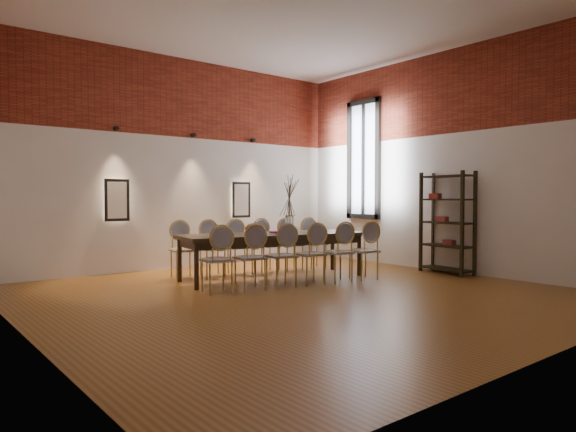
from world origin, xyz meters
TOP-DOWN VIEW (x-y plane):
  - floor at (0.00, 0.00)m, footprint 7.00×7.00m
  - ceiling at (0.00, 0.00)m, footprint 7.00×7.00m
  - wall_back at (0.00, 3.55)m, footprint 7.00×0.10m
  - wall_front at (0.00, -3.55)m, footprint 7.00×0.10m
  - wall_left at (-3.55, 0.00)m, footprint 0.10×7.00m
  - wall_right at (3.55, 0.00)m, footprint 0.10×7.00m
  - brick_band_back at (0.00, 3.48)m, footprint 7.00×0.02m
  - brick_band_right at (3.48, 0.00)m, footprint 0.02×7.00m
  - niche_left at (-1.30, 3.45)m, footprint 0.36×0.06m
  - niche_right at (1.30, 3.45)m, footprint 0.36×0.06m
  - spot_fixture_left at (-1.30, 3.42)m, footprint 0.08×0.10m
  - spot_fixture_mid at (0.20, 3.42)m, footprint 0.08×0.10m
  - spot_fixture_right at (1.60, 3.42)m, footprint 0.08×0.10m
  - window_glass at (3.46, 2.00)m, footprint 0.02×0.78m
  - window_frame at (3.44, 2.00)m, footprint 0.08×0.90m
  - window_mullion at (3.44, 2.00)m, footprint 0.06×0.06m
  - dining_table at (0.53, 1.31)m, footprint 3.20×1.51m
  - chair_near_a at (-0.87, 0.77)m, footprint 0.51×0.51m
  - chair_near_b at (-0.36, 0.68)m, footprint 0.51×0.51m
  - chair_near_c at (0.14, 0.59)m, footprint 0.51×0.51m
  - chair_near_d at (0.65, 0.50)m, footprint 0.51×0.51m
  - chair_near_e at (1.15, 0.41)m, footprint 0.51×0.51m
  - chair_near_f at (1.66, 0.33)m, footprint 0.51×0.51m
  - chair_far_a at (-0.60, 2.30)m, footprint 0.51×0.51m
  - chair_far_b at (-0.10, 2.21)m, footprint 0.51×0.51m
  - chair_far_c at (0.41, 2.12)m, footprint 0.51×0.51m
  - chair_far_d at (0.91, 2.03)m, footprint 0.51×0.51m
  - chair_far_e at (1.42, 1.94)m, footprint 0.51×0.51m
  - chair_far_f at (1.92, 1.85)m, footprint 0.51×0.51m
  - vase at (0.84, 1.26)m, footprint 0.14×0.14m
  - dried_branches at (0.84, 1.26)m, footprint 0.50×0.50m
  - bowl at (0.13, 1.33)m, footprint 0.24×0.24m
  - book at (0.68, 1.35)m, footprint 0.29×0.22m
  - shelving_rack at (3.28, -0.15)m, footprint 0.51×1.04m

SIDE VIEW (x-z plane):
  - floor at x=0.00m, z-range -0.02..0.00m
  - dining_table at x=0.53m, z-range 0.00..0.75m
  - chair_near_a at x=-0.87m, z-range 0.00..0.94m
  - chair_near_b at x=-0.36m, z-range 0.00..0.94m
  - chair_near_c at x=0.14m, z-range 0.00..0.94m
  - chair_near_d at x=0.65m, z-range 0.00..0.94m
  - chair_near_e at x=1.15m, z-range 0.00..0.94m
  - chair_near_f at x=1.66m, z-range 0.00..0.94m
  - chair_far_a at x=-0.60m, z-range 0.00..0.94m
  - chair_far_b at x=-0.10m, z-range 0.00..0.94m
  - chair_far_c at x=0.41m, z-range 0.00..0.94m
  - chair_far_d at x=0.91m, z-range 0.00..0.94m
  - chair_far_e at x=1.42m, z-range 0.00..0.94m
  - chair_far_f at x=1.92m, z-range 0.00..0.94m
  - book at x=0.68m, z-range 0.75..0.78m
  - bowl at x=0.13m, z-range 0.75..0.93m
  - vase at x=0.84m, z-range 0.75..1.05m
  - shelving_rack at x=3.28m, z-range 0.00..1.80m
  - niche_left at x=-1.30m, z-range 0.97..1.63m
  - niche_right at x=1.30m, z-range 0.97..1.63m
  - dried_branches at x=0.84m, z-range 1.00..1.70m
  - wall_back at x=0.00m, z-range 0.00..4.00m
  - wall_front at x=0.00m, z-range 0.00..4.00m
  - wall_left at x=-3.55m, z-range 0.00..4.00m
  - wall_right at x=3.55m, z-range 0.00..4.00m
  - window_glass at x=3.46m, z-range 0.96..3.34m
  - window_frame at x=3.44m, z-range 0.90..3.40m
  - window_mullion at x=3.44m, z-range 0.95..3.35m
  - spot_fixture_left at x=-1.30m, z-range 2.51..2.59m
  - spot_fixture_mid at x=0.20m, z-range 2.51..2.59m
  - spot_fixture_right at x=1.60m, z-range 2.51..2.59m
  - brick_band_back at x=0.00m, z-range 2.50..4.00m
  - brick_band_right at x=3.48m, z-range 2.50..4.00m
  - ceiling at x=0.00m, z-range 4.00..4.02m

